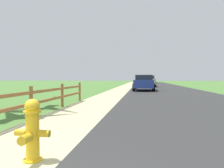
% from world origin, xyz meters
% --- Properties ---
extents(ground_plane, '(120.00, 120.00, 0.00)m').
position_xyz_m(ground_plane, '(0.00, 25.00, 0.00)').
color(ground_plane, '#4B7833').
extents(road_asphalt, '(7.00, 66.00, 0.01)m').
position_xyz_m(road_asphalt, '(3.50, 27.00, 0.00)').
color(road_asphalt, '#2E2E2E').
rests_on(road_asphalt, ground).
extents(curb_concrete, '(6.00, 66.00, 0.01)m').
position_xyz_m(curb_concrete, '(-3.00, 27.00, 0.00)').
color(curb_concrete, '#BEB689').
rests_on(curb_concrete, ground).
extents(grass_verge, '(5.00, 66.00, 0.00)m').
position_xyz_m(grass_verge, '(-4.50, 27.00, 0.01)').
color(grass_verge, '#4B7833').
rests_on(grass_verge, ground).
extents(fire_hydrant, '(0.52, 0.43, 0.91)m').
position_xyz_m(fire_hydrant, '(-0.42, 1.62, 0.46)').
color(fire_hydrant, yellow).
rests_on(fire_hydrant, ground).
extents(rail_fence, '(0.11, 9.95, 0.97)m').
position_xyz_m(rail_fence, '(-2.09, 4.59, 0.57)').
color(rail_fence, brown).
rests_on(rail_fence, ground).
extents(parked_suv_blue, '(2.10, 4.56, 1.49)m').
position_xyz_m(parked_suv_blue, '(1.41, 19.07, 0.78)').
color(parked_suv_blue, navy).
rests_on(parked_suv_blue, ground).
extents(parked_car_beige, '(2.07, 4.58, 1.53)m').
position_xyz_m(parked_car_beige, '(2.06, 27.95, 0.79)').
color(parked_car_beige, '#C6B793').
rests_on(parked_car_beige, ground).
extents(parked_car_red, '(2.02, 4.55, 1.51)m').
position_xyz_m(parked_car_red, '(1.85, 38.21, 0.79)').
color(parked_car_red, maroon).
rests_on(parked_car_red, ground).
extents(parked_car_black, '(2.08, 4.69, 1.60)m').
position_xyz_m(parked_car_black, '(1.26, 48.37, 0.78)').
color(parked_car_black, black).
rests_on(parked_car_black, ground).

